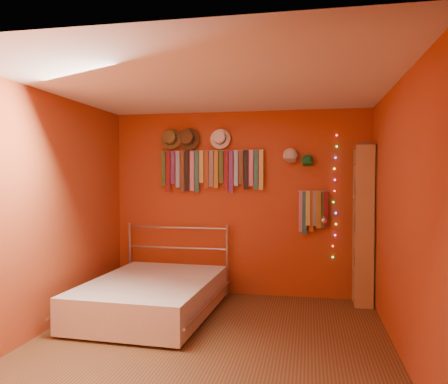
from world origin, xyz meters
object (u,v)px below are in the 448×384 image
Objects in this scene: tie_rack at (211,168)px; reading_lamp at (324,220)px; bookshelf at (367,224)px; bed at (152,296)px.

reading_lamp is (1.50, -0.18, -0.67)m from tie_rack.
bookshelf reaches higher than reading_lamp.
reading_lamp is at bearing -6.69° from tie_rack.
reading_lamp is at bearing -177.67° from bookshelf.
bed is (-2.51, -0.88, -0.79)m from bookshelf.
bookshelf reaches higher than bed.
tie_rack is 2.16m from bookshelf.
tie_rack is 0.72× the size of bookshelf.
bookshelf is (2.04, -0.15, -0.71)m from tie_rack.
reading_lamp is 0.16× the size of bookshelf.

